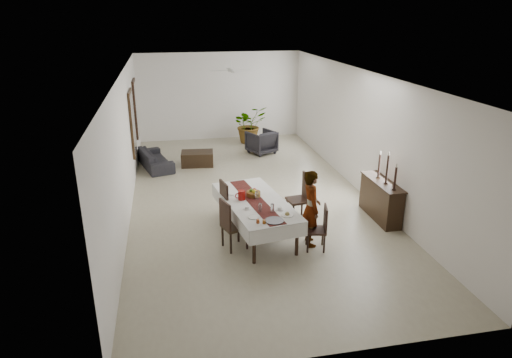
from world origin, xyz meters
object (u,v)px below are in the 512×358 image
dining_table_top (255,202)px  woman (311,208)px  sideboard_body (381,200)px  sofa (155,159)px  red_pitcher (242,195)px

dining_table_top → woman: woman is taller
woman → sideboard_body: 2.23m
woman → sideboard_body: bearing=-63.3°
dining_table_top → sofa: (-2.17, 5.03, -0.47)m
red_pitcher → sofa: (-1.89, 4.92, -0.61)m
dining_table_top → red_pitcher: red_pitcher is taller
dining_table_top → woman: size_ratio=1.52×
dining_table_top → red_pitcher: (-0.28, 0.11, 0.14)m
woman → sideboard_body: size_ratio=1.10×
sideboard_body → woman: bearing=-155.9°
woman → red_pitcher: bearing=61.6°
red_pitcher → sideboard_body: red_pitcher is taller
woman → sofa: 6.57m
dining_table_top → sideboard_body: sideboard_body is taller
dining_table_top → sofa: dining_table_top is taller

